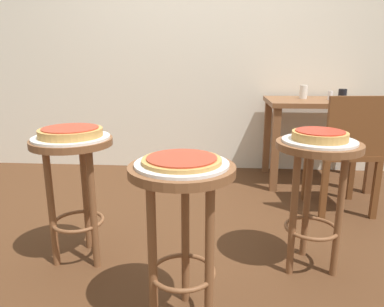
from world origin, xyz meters
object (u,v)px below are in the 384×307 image
at_px(dining_table, 317,115).
at_px(cup_far_edge, 303,92).
at_px(stool_foreground, 182,207).
at_px(pizza_leftside, 320,135).
at_px(stool_leftside, 316,175).
at_px(wooden_chair, 346,150).
at_px(serving_plate_leftside, 319,141).
at_px(serving_plate_foreground, 182,164).
at_px(serving_plate_middle, 71,138).
at_px(cup_near_edge, 342,95).
at_px(stool_middle, 74,171).
at_px(pizza_middle, 71,132).
at_px(condiment_shaker, 330,95).
at_px(pizza_foreground, 182,160).

bearing_deg(dining_table, cup_far_edge, 148.53).
height_order(stool_foreground, pizza_leftside, pizza_leftside).
distance_m(stool_leftside, wooden_chair, 0.85).
height_order(serving_plate_leftside, cup_far_edge, cup_far_edge).
bearing_deg(stool_foreground, dining_table, 62.08).
height_order(serving_plate_foreground, serving_plate_middle, same).
height_order(dining_table, wooden_chair, wooden_chair).
height_order(serving_plate_middle, stool_leftside, serving_plate_middle).
bearing_deg(dining_table, cup_near_edge, -51.04).
relative_size(serving_plate_leftside, dining_table, 0.41).
distance_m(stool_middle, dining_table, 2.16).
relative_size(serving_plate_middle, stool_leftside, 0.57).
bearing_deg(stool_foreground, serving_plate_middle, 144.63).
xyz_separation_m(stool_foreground, pizza_middle, (-0.61, 0.43, 0.20)).
bearing_deg(condiment_shaker, pizza_leftside, -107.82).
xyz_separation_m(stool_middle, stool_leftside, (1.24, 0.01, 0.00)).
height_order(serving_plate_middle, wooden_chair, wooden_chair).
bearing_deg(serving_plate_leftside, wooden_chair, 61.76).
height_order(stool_leftside, dining_table, dining_table).
bearing_deg(pizza_middle, serving_plate_foreground, -35.37).
bearing_deg(condiment_shaker, cup_near_edge, -71.12).
relative_size(pizza_middle, condiment_shaker, 4.23).
bearing_deg(pizza_leftside, serving_plate_leftside, 0.00).
xyz_separation_m(stool_foreground, condiment_shaker, (1.08, 1.86, 0.27)).
bearing_deg(condiment_shaker, wooden_chair, -94.47).
height_order(stool_middle, stool_leftside, same).
height_order(stool_foreground, pizza_foreground, pizza_foreground).
height_order(cup_near_edge, cup_far_edge, cup_far_edge).
bearing_deg(cup_far_edge, cup_near_edge, -43.48).
relative_size(stool_middle, dining_table, 0.78).
height_order(pizza_foreground, dining_table, dining_table).
xyz_separation_m(stool_leftside, dining_table, (0.37, 1.43, 0.09)).
bearing_deg(wooden_chair, dining_table, 92.89).
height_order(stool_middle, serving_plate_middle, serving_plate_middle).
xyz_separation_m(stool_foreground, cup_near_edge, (1.13, 1.71, 0.28)).
bearing_deg(dining_table, serving_plate_leftside, -104.40).
relative_size(stool_foreground, stool_leftside, 1.00).
bearing_deg(pizza_middle, pizza_leftside, 0.59).
bearing_deg(pizza_foreground, serving_plate_foreground, 0.00).
relative_size(stool_foreground, condiment_shaker, 9.09).
distance_m(serving_plate_middle, stool_leftside, 1.25).
height_order(serving_plate_foreground, condiment_shaker, condiment_shaker).
distance_m(pizza_foreground, wooden_chair, 1.60).
height_order(pizza_foreground, serving_plate_middle, pizza_foreground).
relative_size(serving_plate_leftside, condiment_shaker, 4.75).
bearing_deg(serving_plate_middle, cup_near_edge, 36.15).
height_order(stool_foreground, stool_middle, same).
xyz_separation_m(serving_plate_foreground, serving_plate_middle, (-0.61, 0.43, 0.00)).
bearing_deg(cup_far_edge, serving_plate_leftside, -99.42).
distance_m(dining_table, cup_far_edge, 0.24).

